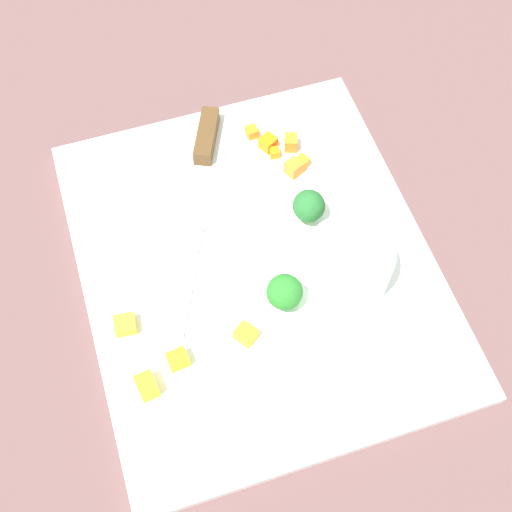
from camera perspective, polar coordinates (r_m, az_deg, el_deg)
ground_plane at (r=0.70m, az=-0.00°, el=-0.88°), size 4.00×4.00×0.00m
cutting_board at (r=0.69m, az=-0.00°, el=-0.65°), size 0.41×0.35×0.01m
prep_bowl at (r=0.67m, az=7.74°, el=-0.61°), size 0.09×0.09×0.04m
chef_knife at (r=0.74m, az=-4.78°, el=6.71°), size 0.26×0.14×0.02m
carrot_dice_0 at (r=0.76m, az=1.55°, el=8.63°), size 0.01×0.01×0.01m
carrot_dice_1 at (r=0.77m, az=-0.35°, el=10.33°), size 0.01×0.01×0.01m
carrot_dice_2 at (r=0.76m, az=1.02°, el=9.45°), size 0.02×0.02×0.01m
carrot_dice_3 at (r=0.75m, az=3.86°, el=7.82°), size 0.02×0.02×0.01m
carrot_dice_4 at (r=0.76m, az=2.93°, el=9.45°), size 0.02×0.02×0.02m
carrot_dice_5 at (r=0.74m, az=3.16°, el=7.37°), size 0.02×0.02×0.02m
pepper_dice_0 at (r=0.64m, az=-6.55°, el=-8.60°), size 0.02×0.02×0.02m
pepper_dice_1 at (r=0.64m, az=-0.87°, el=-6.56°), size 0.02×0.02×0.01m
pepper_dice_2 at (r=0.66m, az=-10.89°, el=-5.67°), size 0.02×0.02×0.01m
pepper_dice_3 at (r=0.63m, az=-9.12°, el=-10.70°), size 0.02×0.02×0.02m
broccoli_floret_0 at (r=0.70m, az=4.44°, el=4.18°), size 0.03×0.03×0.04m
broccoli_floret_1 at (r=0.65m, az=2.40°, el=-3.05°), size 0.04×0.04×0.04m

